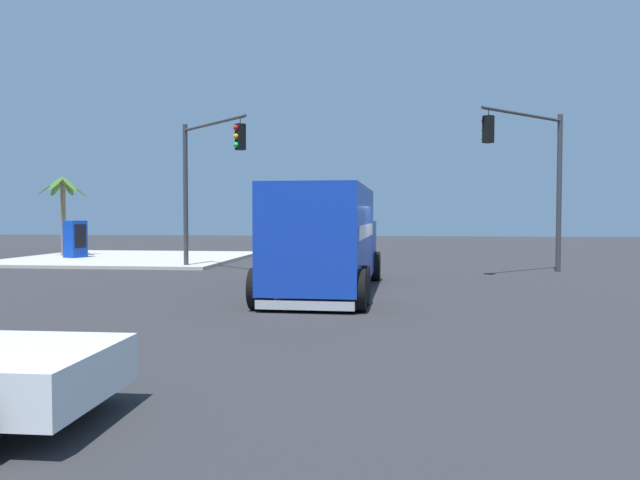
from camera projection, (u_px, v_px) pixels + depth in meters
name	position (u px, v px, depth m)	size (l,w,h in m)	color
ground_plane	(354.00, 293.00, 17.87)	(100.00, 100.00, 0.00)	#2B2B2D
sidewalk_corner_far	(131.00, 258.00, 31.36)	(11.06, 11.06, 0.14)	#B2ADA0
delivery_truck	(327.00, 239.00, 17.85)	(8.58, 2.93, 3.03)	#1438AD
traffic_light_primary	(537.00, 166.00, 23.53)	(3.61, 3.63, 6.24)	#38383D
traffic_light_secondary	(203.00, 169.00, 24.89)	(3.58, 3.59, 5.95)	#38383D
vending_machine_red	(75.00, 239.00, 30.93)	(1.12, 1.03, 1.85)	#0F38B2
palm_tree_far	(63.00, 201.00, 32.40)	(2.73, 2.48, 4.17)	#7A6647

